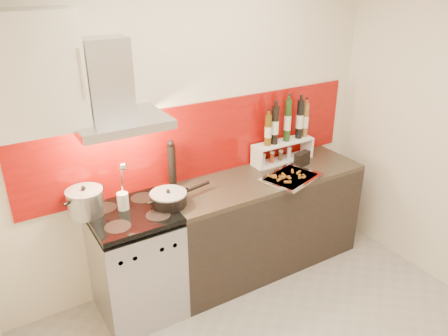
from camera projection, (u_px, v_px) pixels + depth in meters
back_wall at (196, 132)px, 3.57m from camera, size 3.40×0.02×2.60m
backsplash at (202, 140)px, 3.62m from camera, size 3.00×0.02×0.64m
range_stove at (137, 264)px, 3.36m from camera, size 0.60×0.60×0.91m
counter at (263, 221)px, 3.92m from camera, size 1.80×0.60×0.90m
range_hood at (113, 95)px, 2.93m from camera, size 0.62×0.50×0.61m
upper_cabinet at (19, 74)px, 2.57m from camera, size 0.70×0.35×0.72m
stock_pot at (86, 202)px, 3.10m from camera, size 0.26×0.26×0.22m
saute_pan at (169, 198)px, 3.25m from camera, size 0.53×0.28×0.13m
utensil_jar at (123, 196)px, 3.15m from camera, size 0.08×0.13×0.40m
pepper_mill at (172, 165)px, 3.45m from camera, size 0.06×0.06×0.41m
step_shelf at (285, 135)px, 3.93m from camera, size 0.60×0.16×0.58m
caddy_box at (302, 159)px, 3.91m from camera, size 0.17×0.11×0.14m
baking_tray at (291, 178)px, 3.67m from camera, size 0.55×0.48×0.03m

